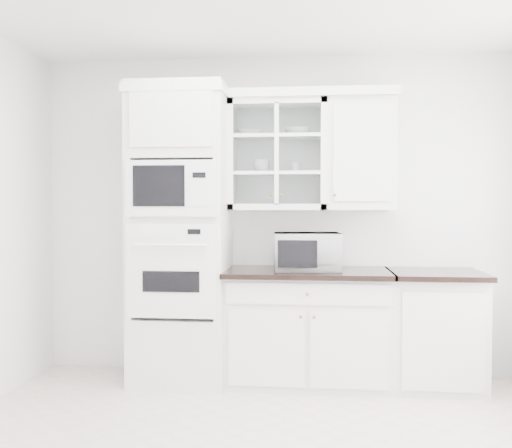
# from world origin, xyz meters

# --- Properties ---
(room_shell) EXTENTS (4.00, 3.50, 2.70)m
(room_shell) POSITION_xyz_m (0.00, 0.43, 1.78)
(room_shell) COLOR white
(room_shell) RESTS_ON ground
(oven_column) EXTENTS (0.76, 0.68, 2.40)m
(oven_column) POSITION_xyz_m (-0.75, 1.42, 1.20)
(oven_column) COLOR silver
(oven_column) RESTS_ON ground
(base_cabinet_run) EXTENTS (1.32, 0.67, 0.92)m
(base_cabinet_run) POSITION_xyz_m (0.28, 1.45, 0.46)
(base_cabinet_run) COLOR silver
(base_cabinet_run) RESTS_ON ground
(extra_base_cabinet) EXTENTS (0.72, 0.67, 0.92)m
(extra_base_cabinet) POSITION_xyz_m (1.28, 1.45, 0.46)
(extra_base_cabinet) COLOR silver
(extra_base_cabinet) RESTS_ON ground
(upper_cabinet_glass) EXTENTS (0.80, 0.33, 0.90)m
(upper_cabinet_glass) POSITION_xyz_m (0.03, 1.58, 1.85)
(upper_cabinet_glass) COLOR silver
(upper_cabinet_glass) RESTS_ON room_shell
(upper_cabinet_solid) EXTENTS (0.55, 0.33, 0.90)m
(upper_cabinet_solid) POSITION_xyz_m (0.71, 1.58, 1.85)
(upper_cabinet_solid) COLOR silver
(upper_cabinet_solid) RESTS_ON room_shell
(crown_molding) EXTENTS (2.14, 0.38, 0.07)m
(crown_molding) POSITION_xyz_m (-0.07, 1.56, 2.33)
(crown_molding) COLOR white
(crown_molding) RESTS_ON room_shell
(countertop_microwave) EXTENTS (0.55, 0.47, 0.30)m
(countertop_microwave) POSITION_xyz_m (0.27, 1.41, 1.07)
(countertop_microwave) COLOR white
(countertop_microwave) RESTS_ON base_cabinet_run
(bowl_a) EXTENTS (0.28, 0.28, 0.05)m
(bowl_a) POSITION_xyz_m (-0.20, 1.58, 2.04)
(bowl_a) COLOR white
(bowl_a) RESTS_ON upper_cabinet_glass
(bowl_b) EXTENTS (0.23, 0.23, 0.07)m
(bowl_b) POSITION_xyz_m (0.19, 1.60, 2.04)
(bowl_b) COLOR white
(bowl_b) RESTS_ON upper_cabinet_glass
(cup_a) EXTENTS (0.15, 0.15, 0.11)m
(cup_a) POSITION_xyz_m (-0.11, 1.60, 1.76)
(cup_a) COLOR white
(cup_a) RESTS_ON upper_cabinet_glass
(cup_b) EXTENTS (0.11, 0.11, 0.08)m
(cup_b) POSITION_xyz_m (0.18, 1.58, 1.75)
(cup_b) COLOR white
(cup_b) RESTS_ON upper_cabinet_glass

